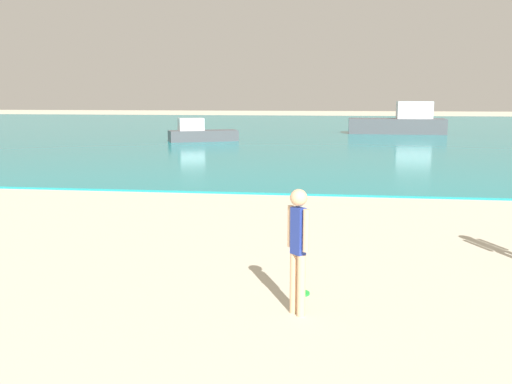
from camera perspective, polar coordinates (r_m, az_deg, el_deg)
water at (r=44.86m, az=5.96°, el=6.33°), size 160.00×60.00×0.06m
person_standing at (r=6.76m, az=4.26°, el=-5.28°), size 0.27×0.28×1.54m
frisbee at (r=7.69m, az=4.51°, el=-10.14°), size 0.25×0.25×0.03m
boat_near at (r=32.41m, az=-5.62°, el=5.92°), size 4.02×2.74×1.31m
boat_far at (r=39.97m, az=14.34°, el=6.80°), size 6.45×2.15×2.18m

